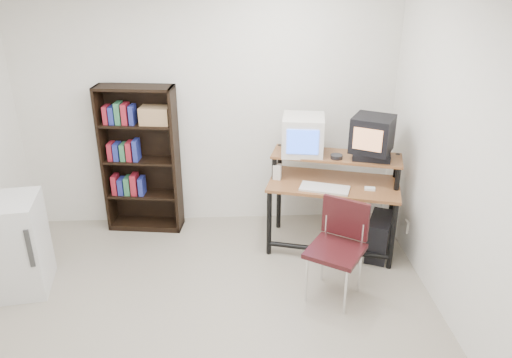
{
  "coord_description": "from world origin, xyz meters",
  "views": [
    {
      "loc": [
        0.24,
        -3.17,
        2.8
      ],
      "look_at": [
        0.46,
        1.1,
        0.88
      ],
      "focal_mm": 35.0,
      "sensor_mm": 36.0,
      "label": 1
    }
  ],
  "objects_px": {
    "computer_desk": "(334,185)",
    "pc_tower": "(379,236)",
    "crt_monitor": "(303,135)",
    "mini_fridge": "(13,246)",
    "bookshelf": "(141,157)",
    "crt_tv": "(372,134)",
    "school_chair": "(339,240)"
  },
  "relations": [
    {
      "from": "crt_tv",
      "to": "mini_fridge",
      "type": "xyz_separation_m",
      "value": [
        -3.32,
        -0.61,
        -0.78
      ]
    },
    {
      "from": "mini_fridge",
      "to": "pc_tower",
      "type": "bearing_deg",
      "value": -1.58
    },
    {
      "from": "crt_tv",
      "to": "crt_monitor",
      "type": "bearing_deg",
      "value": -166.51
    },
    {
      "from": "crt_monitor",
      "to": "school_chair",
      "type": "xyz_separation_m",
      "value": [
        0.2,
        -1.01,
        -0.62
      ]
    },
    {
      "from": "computer_desk",
      "to": "bookshelf",
      "type": "bearing_deg",
      "value": -179.46
    },
    {
      "from": "crt_monitor",
      "to": "mini_fridge",
      "type": "bearing_deg",
      "value": -154.65
    },
    {
      "from": "mini_fridge",
      "to": "bookshelf",
      "type": "bearing_deg",
      "value": 40.51
    },
    {
      "from": "school_chair",
      "to": "crt_tv",
      "type": "bearing_deg",
      "value": 94.27
    },
    {
      "from": "school_chair",
      "to": "bookshelf",
      "type": "bearing_deg",
      "value": 177.58
    },
    {
      "from": "pc_tower",
      "to": "mini_fridge",
      "type": "xyz_separation_m",
      "value": [
        -3.43,
        -0.38,
        0.24
      ]
    },
    {
      "from": "pc_tower",
      "to": "bookshelf",
      "type": "height_order",
      "value": "bookshelf"
    },
    {
      "from": "crt_monitor",
      "to": "bookshelf",
      "type": "xyz_separation_m",
      "value": [
        -1.69,
        0.33,
        -0.33
      ]
    },
    {
      "from": "crt_tv",
      "to": "school_chair",
      "type": "distance_m",
      "value": 1.16
    },
    {
      "from": "crt_monitor",
      "to": "pc_tower",
      "type": "xyz_separation_m",
      "value": [
        0.75,
        -0.4,
        -0.95
      ]
    },
    {
      "from": "bookshelf",
      "to": "mini_fridge",
      "type": "height_order",
      "value": "bookshelf"
    },
    {
      "from": "crt_monitor",
      "to": "mini_fridge",
      "type": "height_order",
      "value": "crt_monitor"
    },
    {
      "from": "school_chair",
      "to": "mini_fridge",
      "type": "bearing_deg",
      "value": -151.48
    },
    {
      "from": "crt_monitor",
      "to": "pc_tower",
      "type": "distance_m",
      "value": 1.28
    },
    {
      "from": "computer_desk",
      "to": "crt_monitor",
      "type": "height_order",
      "value": "crt_monitor"
    },
    {
      "from": "crt_monitor",
      "to": "school_chair",
      "type": "relative_size",
      "value": 0.53
    },
    {
      "from": "computer_desk",
      "to": "pc_tower",
      "type": "xyz_separation_m",
      "value": [
        0.45,
        -0.2,
        -0.49
      ]
    },
    {
      "from": "pc_tower",
      "to": "school_chair",
      "type": "bearing_deg",
      "value": -108.93
    },
    {
      "from": "crt_monitor",
      "to": "bookshelf",
      "type": "bearing_deg",
      "value": 177.94
    },
    {
      "from": "crt_tv",
      "to": "computer_desk",
      "type": "bearing_deg",
      "value": -147.47
    },
    {
      "from": "school_chair",
      "to": "mini_fridge",
      "type": "distance_m",
      "value": 2.88
    },
    {
      "from": "computer_desk",
      "to": "bookshelf",
      "type": "relative_size",
      "value": 0.87
    },
    {
      "from": "crt_monitor",
      "to": "mini_fridge",
      "type": "relative_size",
      "value": 0.52
    },
    {
      "from": "pc_tower",
      "to": "mini_fridge",
      "type": "relative_size",
      "value": 0.5
    },
    {
      "from": "computer_desk",
      "to": "crt_tv",
      "type": "relative_size",
      "value": 2.83
    },
    {
      "from": "crt_tv",
      "to": "school_chair",
      "type": "xyz_separation_m",
      "value": [
        -0.45,
        -0.82,
        -0.68
      ]
    },
    {
      "from": "pc_tower",
      "to": "mini_fridge",
      "type": "distance_m",
      "value": 3.46
    },
    {
      "from": "crt_tv",
      "to": "school_chair",
      "type": "relative_size",
      "value": 0.56
    }
  ]
}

